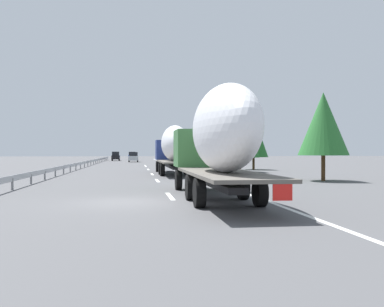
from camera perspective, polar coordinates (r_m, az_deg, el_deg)
ground_plane at (r=57.05m, az=-7.90°, el=-1.74°), size 260.00×260.00×0.00m
lane_stripe_0 at (r=19.18m, az=-2.92°, el=-5.66°), size 3.20×0.20×0.01m
lane_stripe_1 at (r=29.53m, az=-4.60°, el=-3.58°), size 3.20×0.20×0.01m
lane_stripe_2 at (r=37.91m, az=-5.29°, el=-2.74°), size 3.20×0.20×0.01m
lane_stripe_3 at (r=48.19m, az=-5.80°, el=-2.10°), size 3.20×0.20×0.01m
lane_stripe_4 at (r=58.39m, az=-6.13°, el=-1.69°), size 3.20×0.20×0.01m
lane_stripe_5 at (r=61.96m, az=-6.22°, el=-1.58°), size 3.20×0.20×0.01m
edge_line_right at (r=62.27m, az=-2.81°, el=-1.57°), size 110.00×0.20×0.01m
truck_lead at (r=37.39m, az=-2.49°, el=0.90°), size 13.75×2.55×4.17m
truck_trailing at (r=17.47m, az=3.50°, el=2.08°), size 13.23×2.55×4.48m
car_black_suv at (r=95.28m, az=-10.04°, el=-0.36°), size 4.28×1.72×1.98m
car_silver_hatch at (r=83.34m, az=-7.76°, el=-0.46°), size 4.11×1.85×1.90m
car_blue_sedan at (r=108.16m, az=-7.92°, el=-0.29°), size 4.55×1.86×1.95m
road_sign at (r=57.84m, az=-1.25°, el=0.34°), size 0.10×0.90×2.98m
tree_0 at (r=47.93m, az=8.13°, el=2.31°), size 3.21×3.21×6.04m
tree_1 at (r=30.56m, az=16.96°, el=3.77°), size 3.39×3.39×6.01m
tree_2 at (r=42.09m, az=6.30°, el=2.96°), size 3.87×3.87×6.54m
tree_3 at (r=72.14m, az=0.25°, el=1.99°), size 3.55×3.55×6.65m
tree_4 at (r=64.49m, az=2.77°, el=2.01°), size 2.89×2.89×6.35m
guardrail_median at (r=60.35m, az=-13.60°, el=-1.09°), size 94.00×0.10×0.76m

